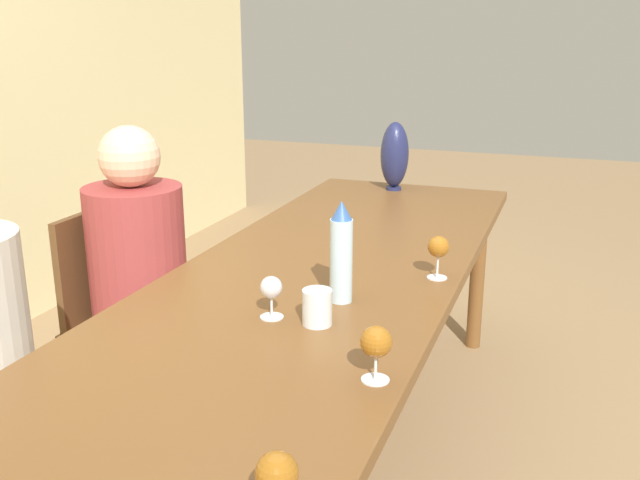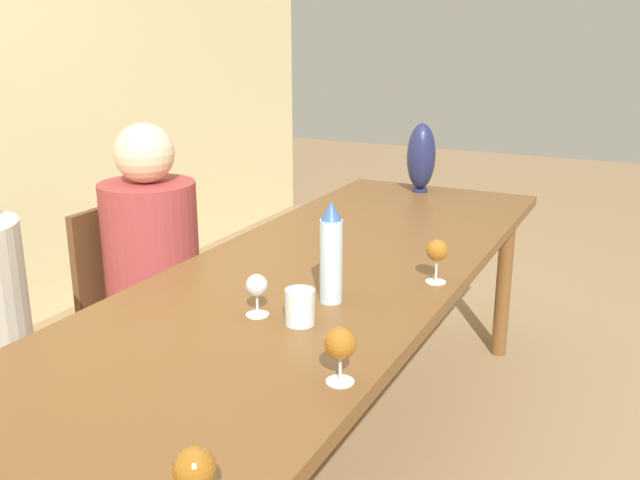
% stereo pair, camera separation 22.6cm
% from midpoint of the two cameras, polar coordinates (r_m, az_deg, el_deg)
% --- Properties ---
extents(dining_table, '(2.86, 0.89, 0.77)m').
position_cam_midpoint_polar(dining_table, '(2.25, 2.07, -4.60)').
color(dining_table, brown).
rests_on(dining_table, ground_plane).
extents(water_bottle, '(0.06, 0.06, 0.29)m').
position_cam_midpoint_polar(water_bottle, '(1.99, 4.15, -1.17)').
color(water_bottle, silver).
rests_on(water_bottle, dining_table).
extents(water_tumbler, '(0.08, 0.08, 0.10)m').
position_cam_midpoint_polar(water_tumbler, '(1.86, 1.85, -5.43)').
color(water_tumbler, silver).
rests_on(water_tumbler, dining_table).
extents(vase, '(0.13, 0.13, 0.32)m').
position_cam_midpoint_polar(vase, '(3.39, 10.01, 6.56)').
color(vase, '#1E234C').
rests_on(vase, dining_table).
extents(wine_glass_0, '(0.07, 0.07, 0.13)m').
position_cam_midpoint_polar(wine_glass_0, '(1.56, 5.83, -8.44)').
color(wine_glass_0, silver).
rests_on(wine_glass_0, dining_table).
extents(wine_glass_1, '(0.07, 0.07, 0.14)m').
position_cam_midpoint_polar(wine_glass_1, '(2.19, 12.28, -0.97)').
color(wine_glass_1, silver).
rests_on(wine_glass_1, dining_table).
extents(wine_glass_2, '(0.06, 0.06, 0.12)m').
position_cam_midpoint_polar(wine_glass_2, '(1.91, -1.72, -3.84)').
color(wine_glass_2, silver).
rests_on(wine_glass_2, dining_table).
extents(wine_glass_3, '(0.07, 0.07, 0.13)m').
position_cam_midpoint_polar(wine_glass_3, '(1.15, -4.23, -18.05)').
color(wine_glass_3, silver).
rests_on(wine_glass_3, dining_table).
extents(chair_far, '(0.44, 0.44, 0.86)m').
position_cam_midpoint_polar(chair_far, '(2.84, -11.88, -5.27)').
color(chair_far, brown).
rests_on(chair_far, ground_plane).
extents(person_far, '(0.36, 0.36, 1.19)m').
position_cam_midpoint_polar(person_far, '(2.73, -10.74, -2.43)').
color(person_far, '#2D2D38').
rests_on(person_far, ground_plane).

